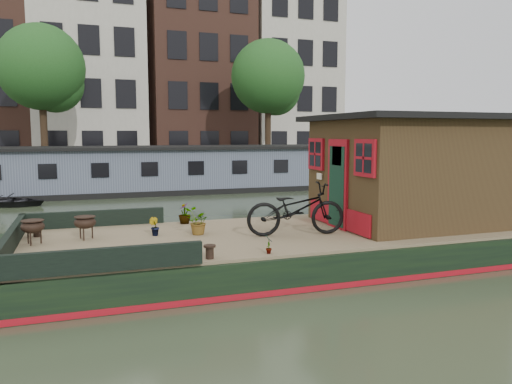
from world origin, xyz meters
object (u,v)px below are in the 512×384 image
object	(u,v)px
brazier_front	(85,228)
bicycle	(296,209)
brazier_rear	(33,232)
dinghy	(7,198)
cabin	(408,169)

from	to	relation	value
brazier_front	bicycle	bearing A→B (deg)	-13.63
brazier_rear	dinghy	world-z (taller)	brazier_rear
brazier_front	brazier_rear	size ratio (longest dim) A/B	0.99
dinghy	bicycle	bearing A→B (deg)	-125.52
cabin	dinghy	world-z (taller)	cabin
cabin	bicycle	bearing A→B (deg)	-172.23
cabin	brazier_front	size ratio (longest dim) A/B	8.95
brazier_front	brazier_rear	xyz separation A→B (m)	(-0.91, -0.16, 0.00)
dinghy	brazier_front	bearing A→B (deg)	-141.24
brazier_front	dinghy	world-z (taller)	brazier_front
cabin	brazier_rear	world-z (taller)	cabin
bicycle	brazier_front	xyz separation A→B (m)	(-3.97, 0.96, -0.30)
cabin	bicycle	xyz separation A→B (m)	(-2.91, -0.40, -0.70)
brazier_front	brazier_rear	bearing A→B (deg)	-170.20
bicycle	brazier_front	size ratio (longest dim) A/B	4.46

